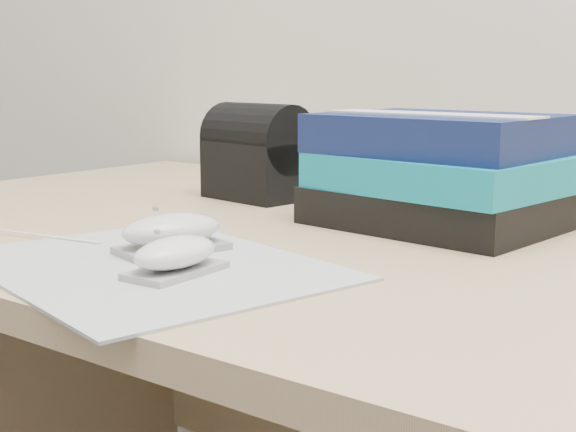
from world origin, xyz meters
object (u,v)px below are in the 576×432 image
Objects in this scene: mouse_rear at (172,233)px; pouch at (258,153)px; mouse_front at (175,256)px; book_stack at (439,171)px; desk at (443,426)px.

mouse_rear is 0.37m from pouch.
mouse_front is (0.07, -0.06, -0.00)m from mouse_rear.
book_stack is at bearing 64.94° from mouse_rear.
pouch is at bearing 173.95° from book_stack.
mouse_front is 0.60× the size of pouch.
mouse_rear is 0.34m from book_stack.
book_stack is 1.89× the size of pouch.
mouse_rear reaches higher than mouse_front.
book_stack reaches higher than mouse_rear.
pouch is at bearing 115.69° from mouse_rear.
desk is 17.08× the size of mouse_front.
mouse_front is at bearing -107.87° from desk.
book_stack reaches higher than desk.
mouse_rear is 0.40× the size of book_stack.
mouse_rear is at bearing -64.31° from pouch.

